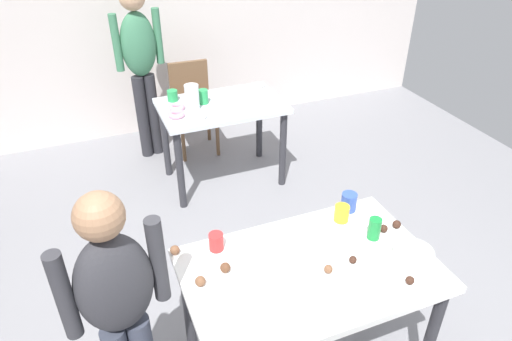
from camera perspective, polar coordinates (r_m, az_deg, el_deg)
wall_back at (r=4.89m, az=-13.08°, el=19.17°), size 6.40×0.10×2.60m
dining_table_near at (r=2.39m, az=6.53°, el=-13.45°), size 1.23×0.77×0.75m
dining_table_far at (r=3.98m, az=-4.22°, el=6.58°), size 1.03×0.66×0.75m
chair_far_table at (r=4.62m, az=-7.81°, el=8.36°), size 0.41×0.41×0.87m
person_girl_near at (r=2.10m, az=-16.42°, el=-15.69°), size 0.46×0.25×1.41m
person_adult_far at (r=4.40m, az=-14.05°, el=13.21°), size 0.46×0.26×1.62m
mixing_bowl at (r=2.44m, az=18.72°, el=-9.86°), size 0.20×0.20×0.06m
soda_can at (r=2.50m, az=14.35°, el=-6.93°), size 0.07×0.07×0.12m
fork_near at (r=2.16m, az=0.46°, el=-15.47°), size 0.17×0.02×0.01m
cup_near_0 at (r=2.59m, az=10.49°, el=-5.19°), size 0.08×0.08×0.09m
cup_near_1 at (r=2.38m, az=-4.92°, el=-8.72°), size 0.07×0.07×0.09m
cup_near_2 at (r=2.67m, az=11.35°, el=-3.81°), size 0.09×0.09×0.11m
cake_ball_0 at (r=2.22m, az=-6.87°, el=-13.36°), size 0.05×0.05×0.05m
cake_ball_1 at (r=2.27m, az=-3.80°, el=-11.82°), size 0.05×0.05×0.05m
cake_ball_2 at (r=2.58m, az=15.43°, el=-6.88°), size 0.04×0.04×0.04m
cake_ball_3 at (r=2.29m, az=8.89°, el=-11.88°), size 0.04×0.04×0.04m
cake_ball_4 at (r=2.63m, az=16.92°, el=-6.34°), size 0.04×0.04×0.04m
cake_ball_5 at (r=2.39m, az=-9.95°, el=-9.62°), size 0.05×0.05×0.05m
cake_ball_6 at (r=2.33m, az=18.40°, el=-12.69°), size 0.04×0.04×0.04m
cake_ball_7 at (r=2.36m, az=11.83°, el=-10.68°), size 0.04×0.04×0.04m
pitcher_far at (r=3.81m, az=-7.87°, el=8.91°), size 0.12×0.12×0.21m
cup_far_0 at (r=3.93m, az=-6.50°, el=9.02°), size 0.08×0.08×0.12m
cup_far_1 at (r=4.02m, az=-10.23°, el=9.05°), size 0.09×0.09×0.09m
donut_far_0 at (r=3.86m, az=-9.74°, el=7.69°), size 0.13×0.13×0.04m
donut_far_1 at (r=3.74m, az=-9.77°, el=6.83°), size 0.14×0.14×0.04m
donut_far_2 at (r=3.69m, az=-7.03°, el=6.65°), size 0.12×0.12×0.03m
donut_far_3 at (r=4.26m, az=0.38°, el=10.49°), size 0.11×0.11×0.03m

